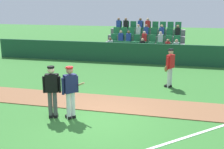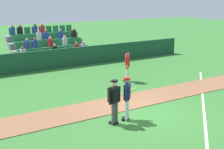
{
  "view_description": "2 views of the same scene",
  "coord_description": "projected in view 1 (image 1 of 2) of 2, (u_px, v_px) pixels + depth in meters",
  "views": [
    {
      "loc": [
        2.62,
        -8.41,
        3.69
      ],
      "look_at": [
        -0.12,
        2.56,
        0.91
      ],
      "focal_mm": 45.94,
      "sensor_mm": 36.0,
      "label": 1
    },
    {
      "loc": [
        -6.86,
        -9.26,
        4.84
      ],
      "look_at": [
        -0.16,
        2.22,
        1.24
      ],
      "focal_mm": 47.86,
      "sensor_mm": 36.0,
      "label": 2
    }
  ],
  "objects": [
    {
      "name": "ground_plane",
      "position": [
        97.0,
        119.0,
        9.42
      ],
      "size": [
        80.0,
        80.0,
        0.0
      ],
      "primitive_type": "plane",
      "color": "#33702D"
    },
    {
      "name": "infield_dirt_path",
      "position": [
        109.0,
        103.0,
        10.92
      ],
      "size": [
        28.0,
        1.84,
        0.03
      ],
      "primitive_type": "cube",
      "color": "brown",
      "rests_on": "ground"
    },
    {
      "name": "foul_line_chalk",
      "position": [
        191.0,
        136.0,
        8.24
      ],
      "size": [
        8.56,
        8.55,
        0.01
      ],
      "primitive_type": "cube",
      "rotation": [
        0.0,
        0.0,
        0.79
      ],
      "color": "white",
      "rests_on": "ground"
    },
    {
      "name": "dugout_fence",
      "position": [
        140.0,
        53.0,
        18.15
      ],
      "size": [
        20.0,
        0.16,
        1.3
      ],
      "primitive_type": "cube",
      "color": "#19472D",
      "rests_on": "ground"
    },
    {
      "name": "stadium_bleachers",
      "position": [
        145.0,
        46.0,
        20.29
      ],
      "size": [
        5.55,
        3.8,
        2.7
      ],
      "color": "slate",
      "rests_on": "ground"
    },
    {
      "name": "batter_navy_jersey",
      "position": [
        70.0,
        90.0,
        9.29
      ],
      "size": [
        0.75,
        0.68,
        1.76
      ],
      "color": "white",
      "rests_on": "ground"
    },
    {
      "name": "umpire_home_plate",
      "position": [
        52.0,
        89.0,
        9.36
      ],
      "size": [
        0.57,
        0.39,
        1.76
      ],
      "color": "#4C4C4C",
      "rests_on": "ground"
    },
    {
      "name": "runner_red_jersey",
      "position": [
        170.0,
        67.0,
        12.85
      ],
      "size": [
        0.45,
        0.61,
        1.76
      ],
      "color": "silver",
      "rests_on": "ground"
    }
  ]
}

